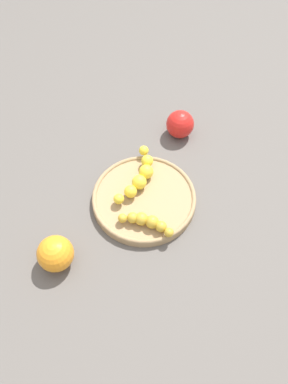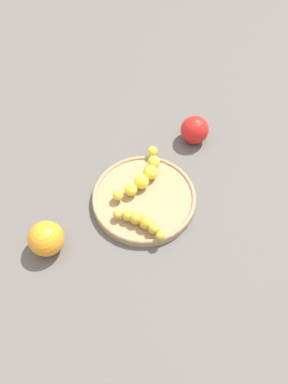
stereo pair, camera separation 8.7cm
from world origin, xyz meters
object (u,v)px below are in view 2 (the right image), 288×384
(banana_spotted, at_px, (141,222))
(orange_fruit, at_px, (46,239))
(apple_red, at_px, (195,130))
(banana_yellow, at_px, (143,175))
(fruit_bowl, at_px, (144,198))

(banana_spotted, relative_size, orange_fruit, 1.61)
(banana_spotted, bearing_deg, orange_fruit, 131.90)
(banana_spotted, height_order, apple_red, apple_red)
(banana_yellow, distance_m, orange_fruit, 0.26)
(banana_yellow, xyz_separation_m, orange_fruit, (0.21, -0.15, 0.00))
(banana_spotted, distance_m, orange_fruit, 0.20)
(banana_yellow, relative_size, banana_spotted, 1.38)
(banana_spotted, xyz_separation_m, apple_red, (-0.29, 0.06, 0.00))
(fruit_bowl, bearing_deg, banana_spotted, 9.45)
(fruit_bowl, distance_m, banana_spotted, 0.08)
(fruit_bowl, height_order, banana_yellow, banana_yellow)
(banana_yellow, distance_m, apple_red, 0.20)
(fruit_bowl, height_order, banana_spotted, banana_spotted)
(banana_spotted, bearing_deg, fruit_bowl, 24.14)
(banana_yellow, height_order, banana_spotted, banana_yellow)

